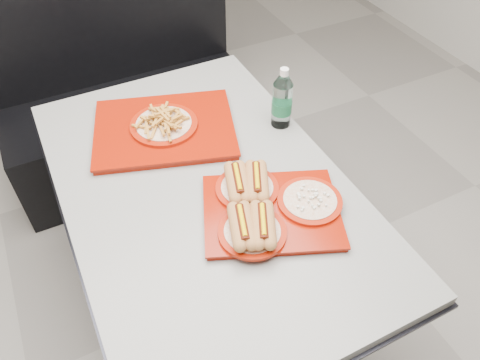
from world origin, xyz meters
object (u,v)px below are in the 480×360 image
diner_table (206,216)px  tray_near (266,207)px  tray_far (164,126)px  booth_bench (126,98)px  water_bottle (282,101)px

diner_table → tray_near: 0.31m
tray_near → tray_far: (-0.15, 0.52, -0.00)m
diner_table → booth_bench: booth_bench is taller
tray_far → diner_table: bearing=-85.9°
tray_far → water_bottle: 0.45m
water_bottle → tray_near: bearing=-125.7°
tray_near → water_bottle: (0.27, 0.37, 0.07)m
diner_table → tray_far: 0.37m
tray_near → tray_far: tray_far is taller
booth_bench → tray_far: bearing=-91.7°
diner_table → booth_bench: (0.00, 1.09, -0.18)m
tray_far → water_bottle: (0.41, -0.15, 0.08)m
tray_far → water_bottle: bearing=-19.6°
diner_table → tray_near: (0.12, -0.21, 0.20)m
diner_table → tray_far: size_ratio=2.32×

